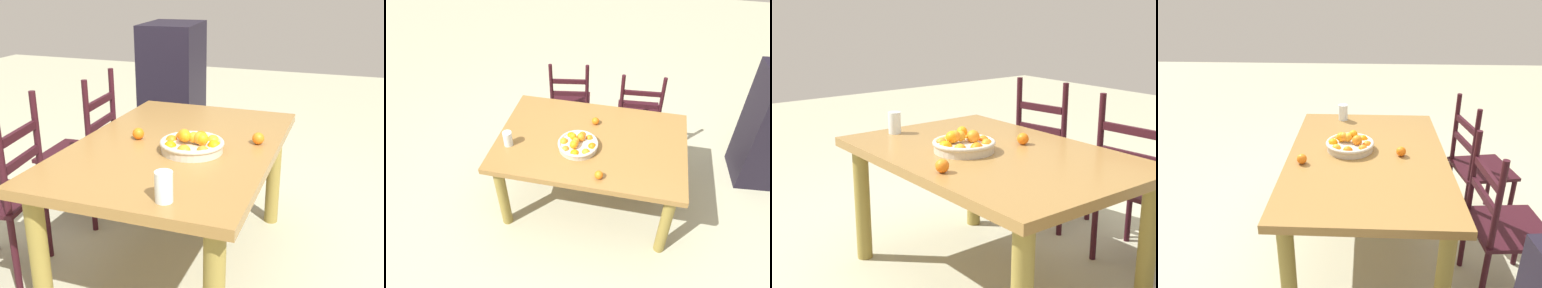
% 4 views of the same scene
% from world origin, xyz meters
% --- Properties ---
extents(ground_plane, '(12.00, 12.00, 0.00)m').
position_xyz_m(ground_plane, '(0.00, 0.00, 0.00)').
color(ground_plane, '#AEAD90').
extents(dining_table, '(1.55, 1.03, 0.74)m').
position_xyz_m(dining_table, '(0.00, 0.00, 0.63)').
color(dining_table, olive).
rests_on(dining_table, ground).
extents(chair_near_window, '(0.46, 0.46, 1.00)m').
position_xyz_m(chair_near_window, '(0.35, 0.80, 0.46)').
color(chair_near_window, black).
rests_on(chair_near_window, ground).
extents(chair_by_cabinet, '(0.47, 0.47, 1.00)m').
position_xyz_m(chair_by_cabinet, '(-0.38, 0.85, 0.46)').
color(chair_by_cabinet, black).
rests_on(chair_by_cabinet, ground).
extents(cabinet, '(0.69, 0.52, 1.19)m').
position_xyz_m(cabinet, '(1.67, 0.68, 0.60)').
color(cabinet, black).
rests_on(cabinet, ground).
extents(fruit_bowl, '(0.33, 0.33, 0.12)m').
position_xyz_m(fruit_bowl, '(-0.09, -0.12, 0.78)').
color(fruit_bowl, beige).
rests_on(fruit_bowl, dining_table).
extents(orange_loose_0, '(0.06, 0.06, 0.06)m').
position_xyz_m(orange_loose_0, '(0.13, -0.41, 0.77)').
color(orange_loose_0, orange).
rests_on(orange_loose_0, dining_table).
extents(orange_loose_1, '(0.06, 0.06, 0.06)m').
position_xyz_m(orange_loose_1, '(-0.01, 0.22, 0.77)').
color(orange_loose_1, orange).
rests_on(orange_loose_1, dining_table).
extents(drinking_glass, '(0.07, 0.07, 0.13)m').
position_xyz_m(drinking_glass, '(-0.65, -0.20, 0.80)').
color(drinking_glass, silver).
rests_on(drinking_glass, dining_table).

